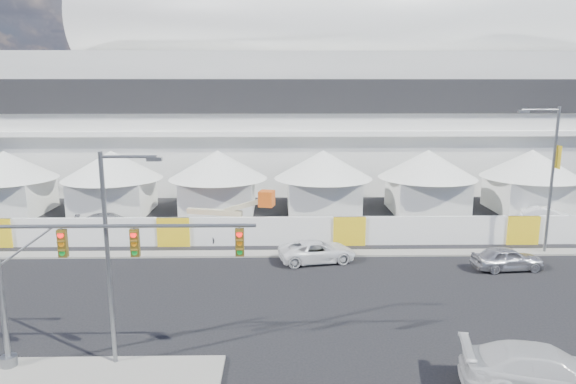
{
  "coord_description": "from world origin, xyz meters",
  "views": [
    {
      "loc": [
        1.15,
        -19.36,
        10.72
      ],
      "look_at": [
        1.71,
        10.0,
        4.67
      ],
      "focal_mm": 32.0,
      "sensor_mm": 36.0,
      "label": 1
    }
  ],
  "objects_px": {
    "pickup_curb": "(317,251)",
    "streetlight_curb": "(549,170)",
    "boom_lift": "(208,226)",
    "pickup_near": "(546,372)",
    "lot_car_c": "(110,223)",
    "traffic_mast": "(61,276)",
    "streetlight_median": "(113,246)",
    "sedan_silver": "(507,258)",
    "lot_car_a": "(547,215)"
  },
  "relations": [
    {
      "from": "pickup_curb",
      "to": "streetlight_curb",
      "type": "relative_size",
      "value": 0.5
    },
    {
      "from": "pickup_curb",
      "to": "boom_lift",
      "type": "height_order",
      "value": "boom_lift"
    },
    {
      "from": "pickup_near",
      "to": "lot_car_c",
      "type": "height_order",
      "value": "pickup_near"
    },
    {
      "from": "traffic_mast",
      "to": "boom_lift",
      "type": "xyz_separation_m",
      "value": [
        3.13,
        16.95,
        -2.76
      ]
    },
    {
      "from": "lot_car_c",
      "to": "streetlight_curb",
      "type": "bearing_deg",
      "value": -117.23
    },
    {
      "from": "streetlight_curb",
      "to": "streetlight_median",
      "type": "bearing_deg",
      "value": -150.24
    },
    {
      "from": "sedan_silver",
      "to": "streetlight_curb",
      "type": "bearing_deg",
      "value": -54.55
    },
    {
      "from": "pickup_curb",
      "to": "boom_lift",
      "type": "distance_m",
      "value": 8.79
    },
    {
      "from": "lot_car_a",
      "to": "lot_car_c",
      "type": "bearing_deg",
      "value": 109.16
    },
    {
      "from": "traffic_mast",
      "to": "streetlight_median",
      "type": "relative_size",
      "value": 1.2
    },
    {
      "from": "pickup_curb",
      "to": "streetlight_curb",
      "type": "bearing_deg",
      "value": -95.52
    },
    {
      "from": "boom_lift",
      "to": "sedan_silver",
      "type": "bearing_deg",
      "value": -4.28
    },
    {
      "from": "streetlight_median",
      "to": "sedan_silver",
      "type": "bearing_deg",
      "value": 27.6
    },
    {
      "from": "sedan_silver",
      "to": "traffic_mast",
      "type": "xyz_separation_m",
      "value": [
        -21.73,
        -10.57,
        3.09
      ]
    },
    {
      "from": "traffic_mast",
      "to": "streetlight_median",
      "type": "xyz_separation_m",
      "value": [
        1.93,
        0.21,
        1.11
      ]
    },
    {
      "from": "traffic_mast",
      "to": "boom_lift",
      "type": "distance_m",
      "value": 17.46
    },
    {
      "from": "lot_car_c",
      "to": "boom_lift",
      "type": "xyz_separation_m",
      "value": [
        7.62,
        -2.19,
        0.31
      ]
    },
    {
      "from": "pickup_curb",
      "to": "traffic_mast",
      "type": "relative_size",
      "value": 0.48
    },
    {
      "from": "lot_car_a",
      "to": "boom_lift",
      "type": "xyz_separation_m",
      "value": [
        -26.43,
        -4.11,
        0.39
      ]
    },
    {
      "from": "pickup_near",
      "to": "traffic_mast",
      "type": "height_order",
      "value": "traffic_mast"
    },
    {
      "from": "sedan_silver",
      "to": "pickup_near",
      "type": "xyz_separation_m",
      "value": [
        -4.18,
        -12.55,
        0.15
      ]
    },
    {
      "from": "lot_car_c",
      "to": "streetlight_curb",
      "type": "distance_m",
      "value": 30.74
    },
    {
      "from": "sedan_silver",
      "to": "boom_lift",
      "type": "height_order",
      "value": "boom_lift"
    },
    {
      "from": "pickup_curb",
      "to": "streetlight_median",
      "type": "height_order",
      "value": "streetlight_median"
    },
    {
      "from": "pickup_curb",
      "to": "pickup_near",
      "type": "relative_size",
      "value": 0.82
    },
    {
      "from": "pickup_near",
      "to": "boom_lift",
      "type": "xyz_separation_m",
      "value": [
        -14.42,
        18.94,
        0.18
      ]
    },
    {
      "from": "boom_lift",
      "to": "lot_car_c",
      "type": "bearing_deg",
      "value": 178.66
    },
    {
      "from": "sedan_silver",
      "to": "streetlight_median",
      "type": "distance_m",
      "value": 22.74
    },
    {
      "from": "pickup_near",
      "to": "streetlight_median",
      "type": "height_order",
      "value": "streetlight_median"
    },
    {
      "from": "lot_car_a",
      "to": "boom_lift",
      "type": "height_order",
      "value": "boom_lift"
    },
    {
      "from": "boom_lift",
      "to": "lot_car_a",
      "type": "bearing_deg",
      "value": 23.51
    },
    {
      "from": "pickup_curb",
      "to": "boom_lift",
      "type": "bearing_deg",
      "value": 46.44
    },
    {
      "from": "streetlight_median",
      "to": "boom_lift",
      "type": "xyz_separation_m",
      "value": [
        1.2,
        16.74,
        -3.88
      ]
    },
    {
      "from": "pickup_curb",
      "to": "lot_car_c",
      "type": "distance_m",
      "value": 16.54
    },
    {
      "from": "traffic_mast",
      "to": "streetlight_curb",
      "type": "height_order",
      "value": "streetlight_curb"
    },
    {
      "from": "sedan_silver",
      "to": "lot_car_c",
      "type": "bearing_deg",
      "value": 67.34
    },
    {
      "from": "lot_car_c",
      "to": "boom_lift",
      "type": "bearing_deg",
      "value": -122.76
    },
    {
      "from": "streetlight_curb",
      "to": "boom_lift",
      "type": "distance_m",
      "value": 22.93
    },
    {
      "from": "lot_car_a",
      "to": "lot_car_c",
      "type": "distance_m",
      "value": 34.11
    },
    {
      "from": "sedan_silver",
      "to": "lot_car_c",
      "type": "height_order",
      "value": "lot_car_c"
    },
    {
      "from": "lot_car_c",
      "to": "streetlight_curb",
      "type": "height_order",
      "value": "streetlight_curb"
    },
    {
      "from": "streetlight_curb",
      "to": "boom_lift",
      "type": "height_order",
      "value": "streetlight_curb"
    },
    {
      "from": "sedan_silver",
      "to": "pickup_near",
      "type": "bearing_deg",
      "value": 157.02
    },
    {
      "from": "pickup_near",
      "to": "lot_car_a",
      "type": "distance_m",
      "value": 25.99
    },
    {
      "from": "pickup_near",
      "to": "lot_car_c",
      "type": "xyz_separation_m",
      "value": [
        -22.04,
        21.13,
        -0.14
      ]
    },
    {
      "from": "lot_car_a",
      "to": "streetlight_curb",
      "type": "distance_m",
      "value": 9.85
    },
    {
      "from": "lot_car_a",
      "to": "streetlight_curb",
      "type": "relative_size",
      "value": 0.4
    },
    {
      "from": "lot_car_c",
      "to": "boom_lift",
      "type": "height_order",
      "value": "boom_lift"
    },
    {
      "from": "sedan_silver",
      "to": "boom_lift",
      "type": "xyz_separation_m",
      "value": [
        -18.6,
        6.39,
        0.32
      ]
    },
    {
      "from": "sedan_silver",
      "to": "pickup_curb",
      "type": "bearing_deg",
      "value": 77.08
    }
  ]
}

